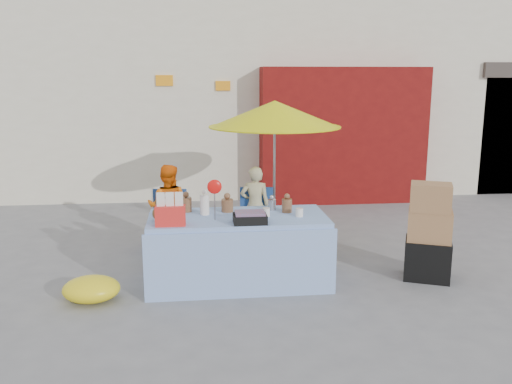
{
  "coord_description": "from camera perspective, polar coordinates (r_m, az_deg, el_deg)",
  "views": [
    {
      "loc": [
        -0.59,
        -6.03,
        2.43
      ],
      "look_at": [
        0.12,
        0.6,
        1.0
      ],
      "focal_mm": 38.0,
      "sensor_mm": 36.0,
      "label": 1
    }
  ],
  "objects": [
    {
      "name": "chair_right",
      "position": [
        7.81,
        0.02,
        -4.07
      ],
      "size": [
        0.54,
        0.53,
        0.85
      ],
      "rotation": [
        0.0,
        0.0,
        -0.13
      ],
      "color": "navy",
      "rests_on": "ground"
    },
    {
      "name": "vendor_orange",
      "position": [
        7.82,
        -9.25,
        -1.54
      ],
      "size": [
        0.65,
        0.53,
        1.22
      ],
      "primitive_type": "imported",
      "rotation": [
        0.0,
        0.0,
        3.01
      ],
      "color": "orange",
      "rests_on": "ground"
    },
    {
      "name": "market_table",
      "position": [
        6.48,
        -1.97,
        -5.96
      ],
      "size": [
        2.15,
        1.01,
        1.29
      ],
      "rotation": [
        0.0,
        0.0,
        0.01
      ],
      "color": "#8EA9E3",
      "rests_on": "ground"
    },
    {
      "name": "chair_left",
      "position": [
        7.78,
        -9.2,
        -4.29
      ],
      "size": [
        0.54,
        0.53,
        0.85
      ],
      "rotation": [
        0.0,
        0.0,
        -0.13
      ],
      "color": "navy",
      "rests_on": "ground"
    },
    {
      "name": "box_stack",
      "position": [
        6.88,
        17.73,
        -4.36
      ],
      "size": [
        0.66,
        0.61,
        1.19
      ],
      "rotation": [
        0.0,
        0.0,
        -0.4
      ],
      "color": "black",
      "rests_on": "ground"
    },
    {
      "name": "backdrop",
      "position": [
        13.61,
        -1.48,
        14.93
      ],
      "size": [
        14.0,
        8.0,
        7.8
      ],
      "color": "silver",
      "rests_on": "ground"
    },
    {
      "name": "umbrella",
      "position": [
        7.83,
        1.99,
        8.15
      ],
      "size": [
        1.9,
        1.9,
        2.09
      ],
      "color": "gray",
      "rests_on": "ground"
    },
    {
      "name": "tarp_bundle",
      "position": [
        6.3,
        -16.94,
        -9.75
      ],
      "size": [
        0.66,
        0.54,
        0.28
      ],
      "primitive_type": "ellipsoid",
      "rotation": [
        0.0,
        0.0,
        -0.06
      ],
      "color": "yellow",
      "rests_on": "ground"
    },
    {
      "name": "vendor_beige",
      "position": [
        7.85,
        -0.1,
        -1.49
      ],
      "size": [
        0.46,
        0.33,
        1.17
      ],
      "primitive_type": "imported",
      "rotation": [
        0.0,
        0.0,
        3.01
      ],
      "color": "#C3BA8A",
      "rests_on": "ground"
    },
    {
      "name": "ground",
      "position": [
        6.53,
        -0.5,
        -9.75
      ],
      "size": [
        80.0,
        80.0,
        0.0
      ],
      "primitive_type": "plane",
      "color": "slate",
      "rests_on": "ground"
    }
  ]
}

